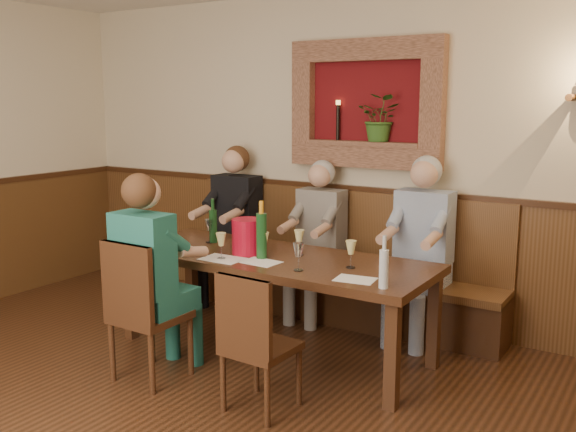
# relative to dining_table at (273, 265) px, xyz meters

# --- Properties ---
(room_shell) EXTENTS (6.04, 6.04, 2.82)m
(room_shell) POSITION_rel_dining_table_xyz_m (0.00, -1.85, 1.21)
(room_shell) COLOR beige
(room_shell) RESTS_ON ground
(wainscoting) EXTENTS (6.02, 6.02, 1.15)m
(wainscoting) POSITION_rel_dining_table_xyz_m (0.00, -1.85, -0.09)
(wainscoting) COLOR #4F3016
(wainscoting) RESTS_ON ground
(wall_niche) EXTENTS (1.36, 0.30, 1.06)m
(wall_niche) POSITION_rel_dining_table_xyz_m (0.24, 1.09, 1.13)
(wall_niche) COLOR #5F0D11
(wall_niche) RESTS_ON ground
(dining_table) EXTENTS (2.40, 0.90, 0.75)m
(dining_table) POSITION_rel_dining_table_xyz_m (0.00, 0.00, 0.00)
(dining_table) COLOR #301E0E
(dining_table) RESTS_ON ground
(bench) EXTENTS (3.00, 0.45, 1.11)m
(bench) POSITION_rel_dining_table_xyz_m (0.00, 0.94, -0.35)
(bench) COLOR #381E0F
(bench) RESTS_ON ground
(chair_near_left) EXTENTS (0.44, 0.44, 0.98)m
(chair_near_left) POSITION_rel_dining_table_xyz_m (-0.45, -0.84, -0.39)
(chair_near_left) COLOR #301E0E
(chair_near_left) RESTS_ON ground
(chair_near_right) EXTENTS (0.40, 0.40, 0.88)m
(chair_near_right) POSITION_rel_dining_table_xyz_m (0.44, -0.81, -0.42)
(chair_near_right) COLOR #301E0E
(chair_near_right) RESTS_ON ground
(person_bench_left) EXTENTS (0.44, 0.54, 1.47)m
(person_bench_left) POSITION_rel_dining_table_xyz_m (-1.03, 0.84, -0.07)
(person_bench_left) COLOR black
(person_bench_left) RESTS_ON ground
(person_bench_mid) EXTENTS (0.40, 0.49, 1.38)m
(person_bench_mid) POSITION_rel_dining_table_xyz_m (-0.11, 0.84, -0.11)
(person_bench_mid) COLOR #514B4A
(person_bench_mid) RESTS_ON ground
(person_bench_right) EXTENTS (0.44, 0.53, 1.46)m
(person_bench_right) POSITION_rel_dining_table_xyz_m (0.82, 0.84, -0.07)
(person_bench_right) COLOR navy
(person_bench_right) RESTS_ON ground
(person_chair_front) EXTENTS (0.42, 0.51, 1.42)m
(person_chair_front) POSITION_rel_dining_table_xyz_m (-0.45, -0.78, -0.09)
(person_chair_front) COLOR #1C5C62
(person_chair_front) RESTS_ON ground
(spittoon_bucket) EXTENTS (0.29, 0.29, 0.26)m
(spittoon_bucket) POSITION_rel_dining_table_xyz_m (-0.19, -0.05, 0.21)
(spittoon_bucket) COLOR #B50B23
(spittoon_bucket) RESTS_ON dining_table
(wine_bottle_green_a) EXTENTS (0.10, 0.10, 0.42)m
(wine_bottle_green_a) POSITION_rel_dining_table_xyz_m (-0.02, -0.11, 0.25)
(wine_bottle_green_a) COLOR #19471E
(wine_bottle_green_a) RESTS_ON dining_table
(wine_bottle_green_b) EXTENTS (0.07, 0.07, 0.36)m
(wine_bottle_green_b) POSITION_rel_dining_table_xyz_m (-0.65, 0.12, 0.22)
(wine_bottle_green_b) COLOR #19471E
(wine_bottle_green_b) RESTS_ON dining_table
(water_bottle) EXTENTS (0.07, 0.07, 0.33)m
(water_bottle) POSITION_rel_dining_table_xyz_m (1.03, -0.32, 0.20)
(water_bottle) COLOR silver
(water_bottle) RESTS_ON dining_table
(tasting_sheet_a) EXTENTS (0.34, 0.25, 0.00)m
(tasting_sheet_a) POSITION_rel_dining_table_xyz_m (-0.83, -0.19, 0.08)
(tasting_sheet_a) COLOR white
(tasting_sheet_a) RESTS_ON dining_table
(tasting_sheet_b) EXTENTS (0.28, 0.21, 0.00)m
(tasting_sheet_b) POSITION_rel_dining_table_xyz_m (0.03, -0.21, 0.08)
(tasting_sheet_b) COLOR white
(tasting_sheet_b) RESTS_ON dining_table
(tasting_sheet_c) EXTENTS (0.28, 0.22, 0.00)m
(tasting_sheet_c) POSITION_rel_dining_table_xyz_m (0.80, -0.25, 0.08)
(tasting_sheet_c) COLOR white
(tasting_sheet_c) RESTS_ON dining_table
(tasting_sheet_d) EXTENTS (0.31, 0.23, 0.00)m
(tasting_sheet_d) POSITION_rel_dining_table_xyz_m (-0.25, -0.28, 0.08)
(tasting_sheet_d) COLOR white
(tasting_sheet_d) RESTS_ON dining_table
(wine_glass_0) EXTENTS (0.08, 0.08, 0.19)m
(wine_glass_0) POSITION_rel_dining_table_xyz_m (-0.96, -0.10, 0.17)
(wine_glass_0) COLOR #E4DD88
(wine_glass_0) RESTS_ON dining_table
(wine_glass_1) EXTENTS (0.08, 0.08, 0.19)m
(wine_glass_1) POSITION_rel_dining_table_xyz_m (0.64, -0.00, 0.17)
(wine_glass_1) COLOR #E4DD88
(wine_glass_1) RESTS_ON dining_table
(wine_glass_2) EXTENTS (0.08, 0.08, 0.19)m
(wine_glass_2) POSITION_rel_dining_table_xyz_m (-0.02, -0.09, 0.17)
(wine_glass_2) COLOR #E4DD88
(wine_glass_2) RESTS_ON dining_table
(wine_glass_3) EXTENTS (0.08, 0.08, 0.19)m
(wine_glass_3) POSITION_rel_dining_table_xyz_m (0.16, 0.11, 0.17)
(wine_glass_3) COLOR #E4DD88
(wine_glass_3) RESTS_ON dining_table
(wine_glass_4) EXTENTS (0.08, 0.08, 0.19)m
(wine_glass_4) POSITION_rel_dining_table_xyz_m (0.38, -0.26, 0.17)
(wine_glass_4) COLOR white
(wine_glass_4) RESTS_ON dining_table
(wine_glass_5) EXTENTS (0.08, 0.08, 0.19)m
(wine_glass_5) POSITION_rel_dining_table_xyz_m (-0.26, 0.13, 0.17)
(wine_glass_5) COLOR white
(wine_glass_5) RESTS_ON dining_table
(wine_glass_6) EXTENTS (0.08, 0.08, 0.19)m
(wine_glass_6) POSITION_rel_dining_table_xyz_m (-0.67, 0.09, 0.17)
(wine_glass_6) COLOR white
(wine_glass_6) RESTS_ON dining_table
(wine_glass_7) EXTENTS (0.08, 0.08, 0.19)m
(wine_glass_7) POSITION_rel_dining_table_xyz_m (-0.27, -0.28, 0.17)
(wine_glass_7) COLOR #E4DD88
(wine_glass_7) RESTS_ON dining_table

